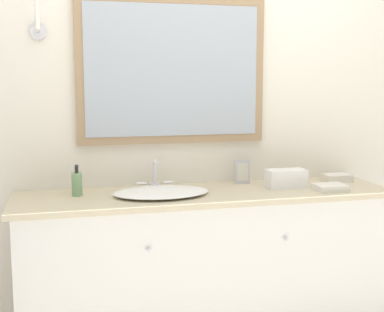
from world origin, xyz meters
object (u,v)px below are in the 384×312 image
at_px(sink_basin, 161,192).
at_px(picture_frame, 242,172).
at_px(soap_bottle, 77,183).
at_px(appliance_box, 286,179).

xyz_separation_m(sink_basin, picture_frame, (0.52, 0.19, 0.05)).
bearing_deg(soap_bottle, appliance_box, -3.82).
distance_m(sink_basin, picture_frame, 0.55).
bearing_deg(picture_frame, soap_bottle, -174.41).
xyz_separation_m(soap_bottle, appliance_box, (1.15, -0.08, -0.01)).
xyz_separation_m(sink_basin, soap_bottle, (-0.43, 0.09, 0.05)).
bearing_deg(sink_basin, picture_frame, 19.58).
bearing_deg(appliance_box, soap_bottle, 176.18).
bearing_deg(soap_bottle, sink_basin, -12.08).
distance_m(soap_bottle, appliance_box, 1.15).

